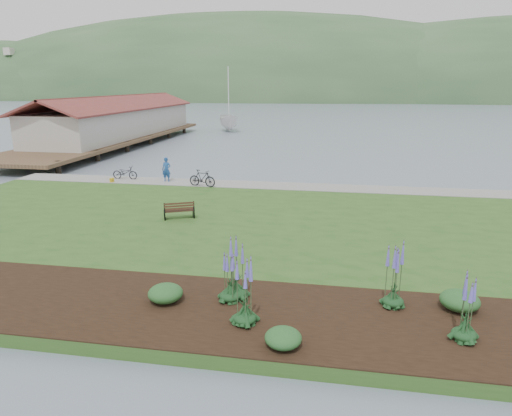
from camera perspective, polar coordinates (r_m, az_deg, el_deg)
The scene contains 20 objects.
ground at distance 22.74m, azimuth -1.56°, elevation -1.86°, with size 600.00×600.00×0.00m, color slate.
lawn at distance 20.82m, azimuth -2.65°, elevation -2.94°, with size 34.00×20.00×0.40m, color #294F1C.
shoreline_path at distance 29.21m, azimuth 1.11°, elevation 2.86°, with size 34.00×2.20×0.03m, color gray.
garden_bed at distance 13.17m, azimuth 2.92°, elevation -13.28°, with size 24.00×4.40×0.04m, color black.
far_hillside at distance 192.05m, azimuth 14.94°, elevation 12.84°, with size 580.00×80.00×38.00m, color #315530, non-canonical shape.
pier_pavilion at distance 54.69m, azimuth -16.85°, elevation 10.42°, with size 8.00×36.00×5.40m.
park_bench at distance 22.20m, azimuth -9.59°, elevation -0.25°, with size 1.55×1.12×0.89m.
person at distance 30.73m, azimuth -11.15°, elevation 4.98°, with size 0.69×0.48×1.90m, color #1F4B8F.
bicycle_a at distance 32.28m, azimuth -16.06°, elevation 4.27°, with size 1.74×0.61×0.91m, color black.
bicycle_b at distance 28.98m, azimuth -6.75°, elevation 3.71°, with size 1.78×0.51×1.07m, color black.
sailboat at distance 66.98m, azimuth -3.38°, elevation 9.56°, with size 10.87×11.07×28.66m, color silver.
pannier at distance 31.54m, azimuth -17.57°, elevation 3.33°, with size 0.18×0.27×0.29m, color gold.
echium_0 at distance 12.34m, azimuth -1.43°, elevation -10.75°, with size 0.62×0.62×2.12m.
echium_1 at distance 13.78m, azimuth 17.01°, elevation -8.04°, with size 0.62×0.62×2.26m.
echium_2 at distance 12.81m, azimuth 24.82°, elevation -11.92°, with size 0.62×0.62×1.84m.
echium_4 at distance 13.61m, azimuth -3.30°, elevation -8.60°, with size 0.62×0.62×1.83m.
echium_5 at distance 13.76m, azimuth -2.43°, elevation -7.90°, with size 0.62×0.62×2.25m.
shrub_0 at distance 14.04m, azimuth -11.25°, elevation -10.40°, with size 1.04×1.04×0.52m, color #1E4C21.
shrub_1 at distance 11.68m, azimuth 3.42°, elevation -15.90°, with size 0.92×0.92×0.46m, color #1E4C21.
shrub_2 at distance 14.54m, azimuth 24.12°, elevation -10.50°, with size 1.11×1.11×0.55m, color #1E4C21.
Camera 1 is at (4.34, -21.29, 6.73)m, focal length 32.00 mm.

